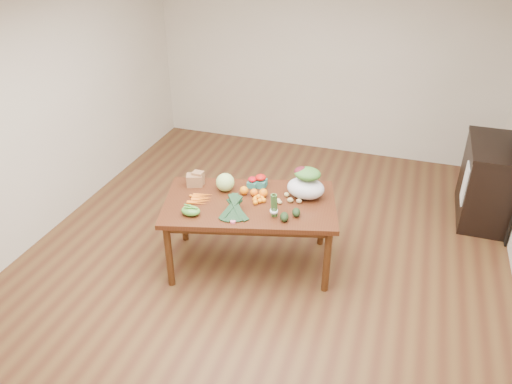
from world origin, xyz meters
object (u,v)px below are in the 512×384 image
(paper_bag, at_px, (195,179))
(salad_bag, at_px, (306,184))
(cabinet, at_px, (486,181))
(cabbage, at_px, (225,182))
(mandarin_cluster, at_px, (259,198))
(kale_bunch, at_px, (234,210))
(asparagus_bundle, at_px, (274,205))
(dining_table, at_px, (250,233))

(paper_bag, distance_m, salad_bag, 1.15)
(cabinet, xyz_separation_m, cabbage, (-2.64, -1.59, 0.37))
(paper_bag, height_order, mandarin_cluster, paper_bag)
(mandarin_cluster, distance_m, kale_bunch, 0.37)
(kale_bunch, xyz_separation_m, salad_bag, (0.55, 0.56, 0.06))
(cabinet, relative_size, mandarin_cluster, 5.67)
(cabbage, xyz_separation_m, salad_bag, (0.80, 0.12, 0.05))
(cabinet, relative_size, paper_bag, 4.79)
(mandarin_cluster, height_order, salad_bag, salad_bag)
(mandarin_cluster, bearing_deg, asparagus_bundle, -45.06)
(mandarin_cluster, xyz_separation_m, asparagus_bundle, (0.22, -0.22, 0.09))
(cabinet, distance_m, kale_bunch, 3.15)
(cabinet, xyz_separation_m, paper_bag, (-2.98, -1.60, 0.36))
(dining_table, relative_size, cabbage, 8.88)
(salad_bag, bearing_deg, cabinet, 38.75)
(cabbage, height_order, kale_bunch, cabbage)
(kale_bunch, xyz_separation_m, asparagus_bundle, (0.35, 0.12, 0.05))
(cabinet, bearing_deg, cabbage, -148.85)
(dining_table, relative_size, salad_bag, 4.48)
(cabbage, bearing_deg, paper_bag, -179.35)
(kale_bunch, bearing_deg, paper_bag, 128.87)
(kale_bunch, distance_m, salad_bag, 0.79)
(mandarin_cluster, bearing_deg, dining_table, -152.49)
(paper_bag, xyz_separation_m, cabbage, (0.34, 0.00, 0.02))
(dining_table, distance_m, mandarin_cluster, 0.42)
(cabinet, height_order, kale_bunch, cabinet)
(paper_bag, bearing_deg, cabbage, 0.65)
(paper_bag, relative_size, salad_bag, 0.57)
(dining_table, distance_m, paper_bag, 0.80)
(cabinet, bearing_deg, mandarin_cluster, -143.12)
(cabbage, height_order, mandarin_cluster, cabbage)
(asparagus_bundle, bearing_deg, cabbage, 137.37)
(dining_table, height_order, kale_bunch, kale_bunch)
(cabinet, bearing_deg, paper_bag, -151.77)
(kale_bunch, bearing_deg, mandarin_cluster, 53.82)
(dining_table, bearing_deg, kale_bunch, -115.25)
(asparagus_bundle, bearing_deg, dining_table, 133.69)
(salad_bag, bearing_deg, cabbage, -171.32)
(paper_bag, xyz_separation_m, asparagus_bundle, (0.95, -0.31, 0.05))
(dining_table, relative_size, mandarin_cluster, 9.29)
(cabbage, distance_m, mandarin_cluster, 0.40)
(kale_bunch, bearing_deg, asparagus_bundle, 3.30)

